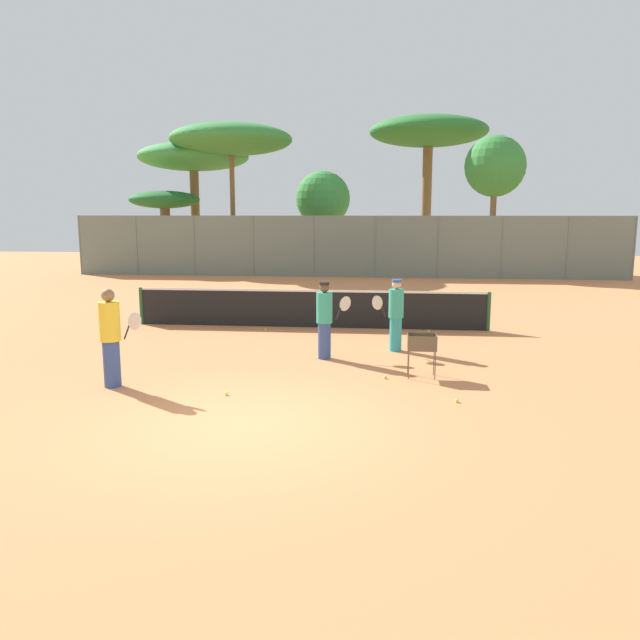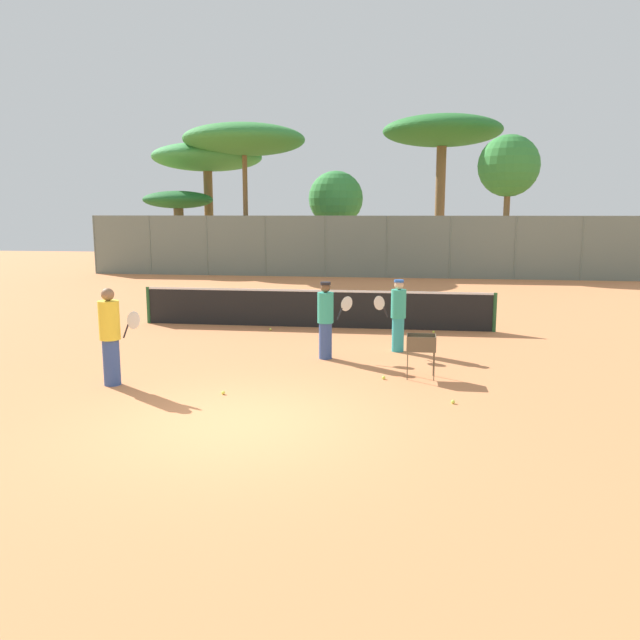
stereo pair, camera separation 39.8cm
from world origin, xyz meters
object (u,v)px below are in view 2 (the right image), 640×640
(tennis_net, at_px, (315,308))
(parked_car, at_px, (285,260))
(player_white_outfit, at_px, (398,314))
(player_yellow_shirt, at_px, (110,336))
(player_red_cap, at_px, (326,319))
(ball_cart, at_px, (420,346))

(tennis_net, xyz_separation_m, parked_car, (-4.04, 16.30, 0.10))
(player_white_outfit, distance_m, parked_car, 20.15)
(player_yellow_shirt, bearing_deg, tennis_net, 80.12)
(player_yellow_shirt, bearing_deg, player_red_cap, 50.39)
(parked_car, bearing_deg, ball_cart, -72.21)
(tennis_net, relative_size, player_red_cap, 5.82)
(tennis_net, bearing_deg, parked_car, 103.92)
(player_red_cap, bearing_deg, parked_car, 68.23)
(player_yellow_shirt, bearing_deg, player_white_outfit, 49.01)
(player_yellow_shirt, xyz_separation_m, parked_car, (-1.15, 22.74, -0.28))
(tennis_net, xyz_separation_m, player_red_cap, (0.80, -3.75, 0.33))
(player_yellow_shirt, height_order, ball_cart, player_yellow_shirt)
(parked_car, bearing_deg, player_red_cap, -76.43)
(player_red_cap, bearing_deg, tennis_net, 66.67)
(player_red_cap, xyz_separation_m, parked_car, (-4.84, 20.05, -0.23))
(tennis_net, bearing_deg, player_yellow_shirt, -114.20)
(player_red_cap, xyz_separation_m, player_yellow_shirt, (-3.69, -2.69, 0.05))
(player_yellow_shirt, distance_m, parked_car, 22.77)
(player_yellow_shirt, relative_size, parked_car, 0.44)
(player_red_cap, xyz_separation_m, ball_cart, (2.03, -1.37, -0.26))
(player_white_outfit, bearing_deg, player_red_cap, -4.33)
(tennis_net, bearing_deg, player_red_cap, -77.98)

